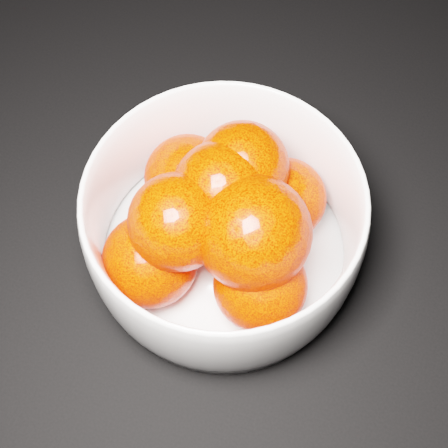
% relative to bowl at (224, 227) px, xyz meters
% --- Properties ---
extents(bowl, '(0.21, 0.21, 0.10)m').
position_rel_bowl_xyz_m(bowl, '(0.00, 0.00, 0.00)').
color(bowl, white).
rests_on(bowl, ground).
extents(orange_pile, '(0.16, 0.16, 0.12)m').
position_rel_bowl_xyz_m(orange_pile, '(-0.00, -0.00, 0.02)').
color(orange_pile, red).
rests_on(orange_pile, bowl).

